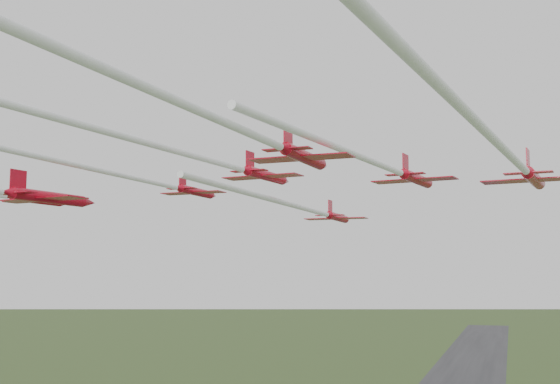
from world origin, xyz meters
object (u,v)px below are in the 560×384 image
(jet_row2_right, at_px, (390,168))
(jet_row3_right, at_px, (496,141))
(jet_lead, at_px, (311,210))
(jet_row4_right, at_px, (194,108))
(jet_row3_mid, at_px, (201,158))
(jet_row2_left, at_px, (147,181))

(jet_row2_right, height_order, jet_row3_right, jet_row2_right)
(jet_lead, bearing_deg, jet_row4_right, -80.15)
(jet_row3_right, bearing_deg, jet_lead, 128.58)
(jet_row2_right, bearing_deg, jet_row3_mid, -136.08)
(jet_row3_right, relative_size, jet_row4_right, 1.04)
(jet_row2_left, distance_m, jet_row2_right, 27.37)
(jet_row3_mid, bearing_deg, jet_row2_right, 41.79)
(jet_lead, xyz_separation_m, jet_row3_mid, (-3.36, -24.88, 2.70))
(jet_row3_mid, height_order, jet_row4_right, jet_row3_mid)
(jet_row2_left, height_order, jet_row2_right, jet_row2_right)
(jet_lead, bearing_deg, jet_row2_right, -48.15)
(jet_row2_right, bearing_deg, jet_row4_right, -90.16)
(jet_row2_left, bearing_deg, jet_row3_mid, -41.18)
(jet_row2_left, distance_m, jet_row3_mid, 16.89)
(jet_row2_left, bearing_deg, jet_row3_right, -30.10)
(jet_row4_right, bearing_deg, jet_row2_right, 84.29)
(jet_row3_right, xyz_separation_m, jet_row4_right, (-15.86, -9.07, 1.17))
(jet_lead, height_order, jet_row3_right, jet_row3_right)
(jet_row3_mid, xyz_separation_m, jet_row3_right, (25.60, -13.09, -2.41))
(jet_row2_left, relative_size, jet_row3_mid, 0.92)
(jet_lead, bearing_deg, jet_row2_left, -137.62)
(jet_row3_mid, relative_size, jet_row3_right, 0.80)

